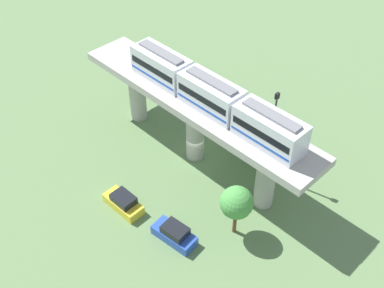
{
  "coord_description": "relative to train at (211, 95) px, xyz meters",
  "views": [
    {
      "loc": [
        26.75,
        26.72,
        35.85
      ],
      "look_at": [
        2.5,
        2.07,
        4.6
      ],
      "focal_mm": 44.93,
      "sensor_mm": 36.0,
      "label": 1
    }
  ],
  "objects": [
    {
      "name": "ground_plane",
      "position": [
        0.0,
        -2.07,
        -9.2
      ],
      "size": [
        120.0,
        120.0,
        0.0
      ],
      "primitive_type": "plane",
      "color": "#5B7A4C"
    },
    {
      "name": "viaduct",
      "position": [
        0.0,
        -2.07,
        -3.4
      ],
      "size": [
        5.2,
        28.85,
        7.66
      ],
      "color": "#A8A59E",
      "rests_on": "ground"
    },
    {
      "name": "train",
      "position": [
        0.0,
        0.0,
        0.0
      ],
      "size": [
        2.64,
        20.5,
        3.24
      ],
      "color": "silver",
      "rests_on": "viaduct"
    },
    {
      "name": "parked_car_blue",
      "position": [
        9.15,
        4.5,
        -8.45
      ],
      "size": [
        2.26,
        4.37,
        1.76
      ],
      "rotation": [
        0.0,
        0.0,
        0.11
      ],
      "color": "#284CB7",
      "rests_on": "ground"
    },
    {
      "name": "parked_car_yellow",
      "position": [
        10.11,
        -1.67,
        -8.45
      ],
      "size": [
        1.91,
        4.25,
        1.76
      ],
      "rotation": [
        0.0,
        0.0,
        0.03
      ],
      "color": "yellow",
      "rests_on": "ground"
    },
    {
      "name": "tree_near_viaduct",
      "position": [
        -4.51,
        2.74,
        -5.33
      ],
      "size": [
        3.95,
        3.95,
        5.86
      ],
      "color": "brown",
      "rests_on": "ground"
    },
    {
      "name": "tree_mid_lot",
      "position": [
        4.61,
        7.69,
        -5.24
      ],
      "size": [
        3.01,
        3.01,
        5.5
      ],
      "color": "brown",
      "rests_on": "ground"
    },
    {
      "name": "tree_far_corner",
      "position": [
        -7.17,
        -4.02,
        -6.19
      ],
      "size": [
        3.47,
        3.47,
        4.75
      ],
      "color": "brown",
      "rests_on": "ground"
    },
    {
      "name": "signal_post",
      "position": [
        -3.4,
        5.02,
        -3.54
      ],
      "size": [
        0.44,
        0.28,
        10.26
      ],
      "color": "#4C4C51",
      "rests_on": "ground"
    }
  ]
}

